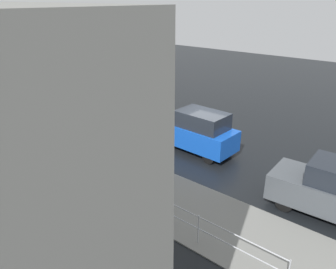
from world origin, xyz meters
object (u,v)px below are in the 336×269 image
at_px(moving_hatchback, 198,131).
at_px(pedestrian, 103,134).
at_px(fire_hydrant, 122,143).
at_px(sign_post, 68,126).

bearing_deg(moving_hatchback, pedestrian, 34.37).
distance_m(moving_hatchback, fire_hydrant, 3.74).
relative_size(moving_hatchback, pedestrian, 3.24).
xyz_separation_m(moving_hatchback, pedestrian, (3.91, 2.67, -0.34)).
xyz_separation_m(fire_hydrant, pedestrian, (1.03, 0.37, 0.28)).
distance_m(pedestrian, sign_post, 1.97).
bearing_deg(pedestrian, fire_hydrant, -160.31).
relative_size(moving_hatchback, sign_post, 1.65).
height_order(pedestrian, sign_post, sign_post).
height_order(fire_hydrant, pedestrian, pedestrian).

